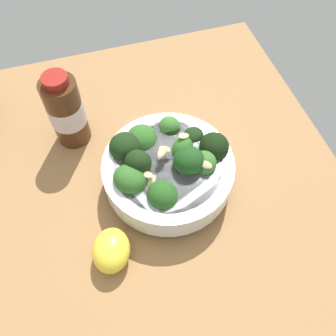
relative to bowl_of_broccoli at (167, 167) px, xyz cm
name	(u,v)px	position (x,y,z in cm)	size (l,w,h in cm)	color
ground_plane	(135,192)	(-5.08, 0.46, -5.60)	(63.63, 63.63, 3.50)	#996D42
bowl_of_broccoli	(167,167)	(0.00, 0.00, 0.00)	(19.83, 18.63, 8.72)	white
lemon_wedge	(111,250)	(-10.30, -9.06, -1.74)	(6.05, 4.89, 4.21)	yellow
bottle_short	(66,111)	(-12.08, 12.59, 2.22)	(5.45, 5.45, 12.95)	#472814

